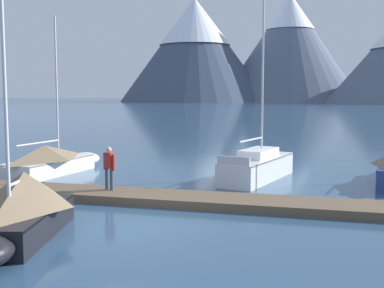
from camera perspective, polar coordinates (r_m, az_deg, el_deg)
name	(u,v)px	position (r m, az deg, el deg)	size (l,w,h in m)	color
ground_plane	(127,231)	(14.96, -7.56, -9.91)	(700.00, 700.00, 0.00)	#2D4C6B
mountain_west_summit	(195,48)	(242.37, 0.33, 11.09)	(72.37, 72.37, 49.45)	#424C60
mountain_central_massif	(290,47)	(250.40, 11.24, 10.96)	(68.90, 68.90, 51.92)	slate
dock	(175,199)	(18.48, -2.02, -6.33)	(22.27, 3.47, 0.30)	brown
sailboat_nearest_berth	(53,160)	(25.94, -15.76, -1.76)	(2.29, 6.69, 7.92)	white
sailboat_second_berth	(18,209)	(14.64, -19.47, -7.14)	(3.32, 5.87, 8.62)	black
sailboat_mid_dock_port	(261,165)	(23.74, 7.95, -2.44)	(2.66, 6.68, 8.72)	silver
person_on_dock	(109,165)	(19.44, -9.59, -2.47)	(0.57, 0.32, 1.69)	#384256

